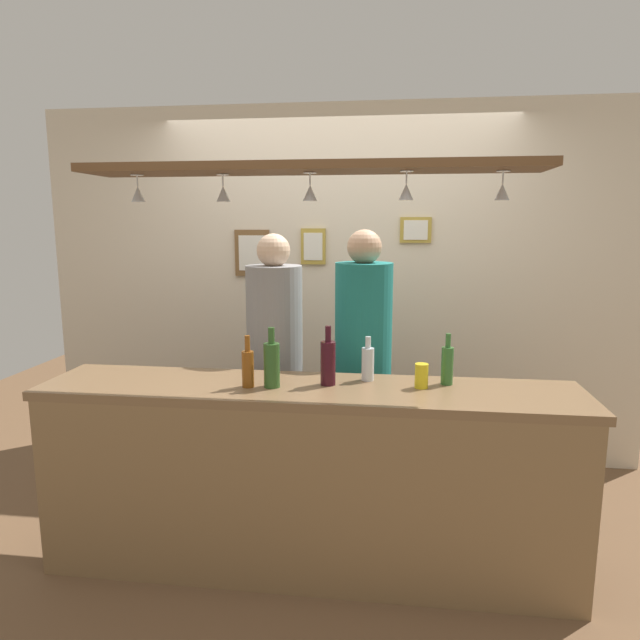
{
  "coord_description": "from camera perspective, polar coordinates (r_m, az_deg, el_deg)",
  "views": [
    {
      "loc": [
        0.41,
        -3.0,
        1.76
      ],
      "look_at": [
        0.0,
        0.1,
        1.22
      ],
      "focal_mm": 31.34,
      "sensor_mm": 36.0,
      "label": 1
    }
  ],
  "objects": [
    {
      "name": "ground_plane",
      "position": [
        3.5,
        -0.23,
        -20.37
      ],
      "size": [
        8.0,
        8.0,
        0.0
      ],
      "primitive_type": "plane",
      "color": "brown"
    },
    {
      "name": "back_wall",
      "position": [
        4.14,
        1.8,
        3.45
      ],
      "size": [
        4.4,
        0.06,
        2.6
      ],
      "primitive_type": "cube",
      "color": "beige",
      "rests_on": "ground_plane"
    },
    {
      "name": "bar_counter",
      "position": [
        2.76,
        -1.67,
        -13.81
      ],
      "size": [
        2.7,
        0.55,
        0.96
      ],
      "color": "brown",
      "rests_on": "ground_plane"
    },
    {
      "name": "overhead_glass_rack",
      "position": [
        2.74,
        -1.13,
        15.27
      ],
      "size": [
        2.2,
        0.36,
        0.04
      ],
      "primitive_type": "cube",
      "color": "brown"
    },
    {
      "name": "hanging_wineglass_far_left",
      "position": [
        2.99,
        -18.09,
        12.2
      ],
      "size": [
        0.07,
        0.07,
        0.13
      ],
      "color": "silver",
      "rests_on": "overhead_glass_rack"
    },
    {
      "name": "hanging_wineglass_left",
      "position": [
        2.86,
        -9.86,
        12.66
      ],
      "size": [
        0.07,
        0.07,
        0.13
      ],
      "color": "silver",
      "rests_on": "overhead_glass_rack"
    },
    {
      "name": "hanging_wineglass_center_left",
      "position": [
        2.73,
        -1.02,
        12.95
      ],
      "size": [
        0.07,
        0.07,
        0.13
      ],
      "color": "silver",
      "rests_on": "overhead_glass_rack"
    },
    {
      "name": "hanging_wineglass_center",
      "position": [
        2.67,
        8.79,
        12.9
      ],
      "size": [
        0.07,
        0.07,
        0.13
      ],
      "color": "silver",
      "rests_on": "overhead_glass_rack"
    },
    {
      "name": "hanging_wineglass_center_right",
      "position": [
        2.77,
        18.11,
        12.42
      ],
      "size": [
        0.07,
        0.07,
        0.13
      ],
      "color": "silver",
      "rests_on": "overhead_glass_rack"
    },
    {
      "name": "person_left_grey_shirt",
      "position": [
        3.43,
        -4.64,
        -2.55
      ],
      "size": [
        0.34,
        0.34,
        1.7
      ],
      "color": "#2D334C",
      "rests_on": "ground_plane"
    },
    {
      "name": "person_middle_teal_shirt",
      "position": [
        3.35,
        4.42,
        -2.54
      ],
      "size": [
        0.34,
        0.34,
        1.73
      ],
      "color": "#2D334C",
      "rests_on": "ground_plane"
    },
    {
      "name": "bottle_soda_clear",
      "position": [
        2.89,
        4.9,
        -4.38
      ],
      "size": [
        0.06,
        0.06,
        0.23
      ],
      "color": "silver",
      "rests_on": "bar_counter"
    },
    {
      "name": "bottle_beer_green_import",
      "position": [
        2.88,
        12.86,
        -4.43
      ],
      "size": [
        0.06,
        0.06,
        0.26
      ],
      "color": "#336B2D",
      "rests_on": "bar_counter"
    },
    {
      "name": "bottle_beer_amber_tall",
      "position": [
        2.78,
        -7.38,
        -4.8
      ],
      "size": [
        0.06,
        0.06,
        0.26
      ],
      "color": "brown",
      "rests_on": "bar_counter"
    },
    {
      "name": "bottle_wine_dark_red",
      "position": [
        2.79,
        0.83,
        -4.28
      ],
      "size": [
        0.08,
        0.08,
        0.3
      ],
      "color": "#380F19",
      "rests_on": "bar_counter"
    },
    {
      "name": "bottle_champagne_green",
      "position": [
        2.76,
        -4.95,
        -4.47
      ],
      "size": [
        0.08,
        0.08,
        0.3
      ],
      "color": "#2D5623",
      "rests_on": "bar_counter"
    },
    {
      "name": "drink_can",
      "position": [
        2.8,
        10.32,
        -5.63
      ],
      "size": [
        0.07,
        0.07,
        0.12
      ],
      "primitive_type": "cylinder",
      "color": "yellow",
      "rests_on": "bar_counter"
    },
    {
      "name": "picture_frame_caricature",
      "position": [
        4.19,
        -6.93,
        6.81
      ],
      "size": [
        0.26,
        0.02,
        0.34
      ],
      "color": "brown",
      "rests_on": "back_wall"
    },
    {
      "name": "picture_frame_crest",
      "position": [
        4.1,
        -0.69,
        7.52
      ],
      "size": [
        0.18,
        0.02,
        0.26
      ],
      "color": "#B29338",
      "rests_on": "back_wall"
    },
    {
      "name": "picture_frame_upper_small",
      "position": [
        4.06,
        9.74,
        9.05
      ],
      "size": [
        0.22,
        0.02,
        0.18
      ],
      "color": "#B29338",
      "rests_on": "back_wall"
    }
  ]
}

